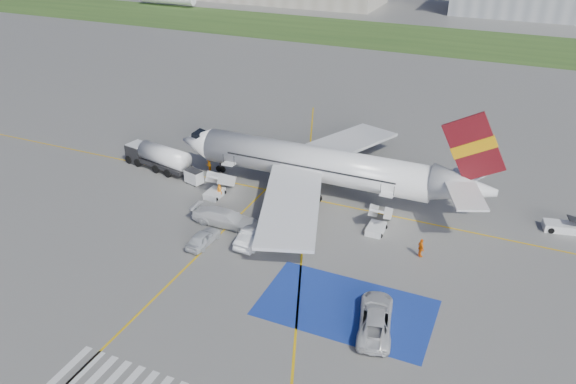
% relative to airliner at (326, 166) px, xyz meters
% --- Properties ---
extents(ground, '(400.00, 400.00, 0.00)m').
position_rel_airliner_xyz_m(ground, '(-1.51, -14.00, -3.39)').
color(ground, '#60605E').
rests_on(ground, ground).
extents(grass_strip, '(400.00, 30.00, 0.01)m').
position_rel_airliner_xyz_m(grass_strip, '(-1.51, 81.00, -3.39)').
color(grass_strip, '#2D4C1E').
rests_on(grass_strip, ground).
extents(taxiway_line_main, '(120.00, 0.20, 0.01)m').
position_rel_airliner_xyz_m(taxiway_line_main, '(-1.51, -2.00, -3.39)').
color(taxiway_line_main, gold).
rests_on(taxiway_line_main, ground).
extents(taxiway_line_cross, '(0.20, 60.00, 0.01)m').
position_rel_airliner_xyz_m(taxiway_line_cross, '(-6.51, -24.00, -3.39)').
color(taxiway_line_cross, gold).
rests_on(taxiway_line_cross, ground).
extents(taxiway_line_diag, '(20.71, 56.45, 0.01)m').
position_rel_airliner_xyz_m(taxiway_line_diag, '(-1.51, -2.00, -3.39)').
color(taxiway_line_diag, gold).
rests_on(taxiway_line_diag, ground).
extents(staging_box, '(14.00, 8.00, 0.01)m').
position_rel_airliner_xyz_m(staging_box, '(8.49, -18.00, -3.39)').
color(staging_box, navy).
rests_on(staging_box, ground).
extents(crosswalk, '(9.00, 4.00, 0.01)m').
position_rel_airliner_xyz_m(crosswalk, '(-3.31, -32.00, -3.39)').
color(crosswalk, silver).
rests_on(crosswalk, ground).
extents(airliner, '(36.81, 32.95, 11.92)m').
position_rel_airliner_xyz_m(airliner, '(0.00, 0.00, 0.00)').
color(airliner, silver).
rests_on(airliner, ground).
extents(airstairs_fwd, '(1.90, 5.20, 3.60)m').
position_rel_airliner_xyz_m(airstairs_fwd, '(-11.01, -5.30, -2.77)').
color(airstairs_fwd, silver).
rests_on(airstairs_fwd, ground).
extents(airstairs_aft, '(1.90, 5.20, 3.60)m').
position_rel_airliner_xyz_m(airstairs_aft, '(7.49, -5.30, -2.77)').
color(airstairs_aft, silver).
rests_on(airstairs_aft, ground).
extents(fuel_tanker, '(9.54, 4.22, 3.16)m').
position_rel_airliner_xyz_m(fuel_tanker, '(-20.93, -2.17, -2.06)').
color(fuel_tanker, black).
rests_on(fuel_tanker, ground).
extents(gpu_cart, '(2.31, 1.80, 1.71)m').
position_rel_airliner_xyz_m(gpu_cart, '(-14.79, -3.92, -2.62)').
color(gpu_cart, silver).
rests_on(gpu_cart, ground).
extents(belt_loader, '(5.47, 2.83, 1.58)m').
position_rel_airliner_xyz_m(belt_loader, '(25.17, 2.18, -3.00)').
color(belt_loader, silver).
rests_on(belt_loader, ground).
extents(car_silver_a, '(1.84, 4.31, 1.45)m').
position_rel_airliner_xyz_m(car_silver_a, '(-7.05, -14.59, -2.67)').
color(car_silver_a, silver).
rests_on(car_silver_a, ground).
extents(car_silver_b, '(1.92, 5.23, 1.71)m').
position_rel_airliner_xyz_m(car_silver_b, '(-2.71, -12.38, -2.54)').
color(car_silver_b, silver).
rests_on(car_silver_b, ground).
extents(van_white_a, '(3.65, 5.88, 2.05)m').
position_rel_airliner_xyz_m(van_white_a, '(11.26, -19.22, -2.37)').
color(van_white_a, silver).
rests_on(van_white_a, ground).
extents(van_white_b, '(5.63, 2.32, 2.20)m').
position_rel_airliner_xyz_m(van_white_b, '(-6.74, -10.60, -2.29)').
color(van_white_b, silver).
rests_on(van_white_b, ground).
extents(crew_fwd, '(0.68, 0.53, 1.64)m').
position_rel_airliner_xyz_m(crew_fwd, '(-10.38, -5.65, -2.57)').
color(crew_fwd, orange).
rests_on(crew_fwd, ground).
extents(crew_nose, '(0.82, 0.97, 1.76)m').
position_rel_airliner_xyz_m(crew_nose, '(-14.94, -0.42, -2.51)').
color(crew_nose, orange).
rests_on(crew_nose, ground).
extents(crew_aft, '(1.01, 1.17, 1.88)m').
position_rel_airliner_xyz_m(crew_aft, '(12.45, -8.24, -2.45)').
color(crew_aft, orange).
rests_on(crew_aft, ground).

